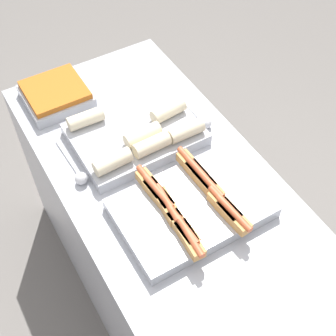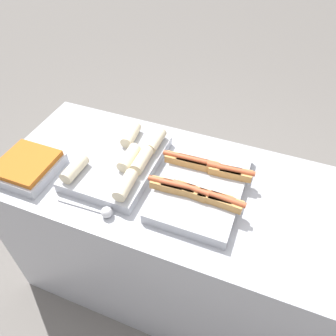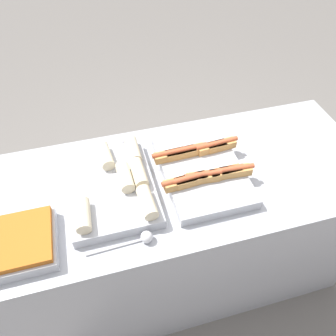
{
  "view_description": "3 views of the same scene",
  "coord_description": "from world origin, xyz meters",
  "px_view_note": "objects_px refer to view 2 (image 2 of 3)",
  "views": [
    {
      "loc": [
        0.8,
        -0.53,
        2.24
      ],
      "look_at": [
        -0.09,
        0.0,
        0.97
      ],
      "focal_mm": 50.0,
      "sensor_mm": 36.0,
      "label": 1
    },
    {
      "loc": [
        0.28,
        -0.93,
        1.96
      ],
      "look_at": [
        -0.09,
        0.0,
        0.97
      ],
      "focal_mm": 35.0,
      "sensor_mm": 36.0,
      "label": 2
    },
    {
      "loc": [
        -0.34,
        -0.92,
        1.99
      ],
      "look_at": [
        -0.09,
        0.0,
        0.97
      ],
      "focal_mm": 35.0,
      "sensor_mm": 36.0,
      "label": 3
    }
  ],
  "objects_px": {
    "serving_spoon_near": "(102,211)",
    "tray_wraps": "(120,161)",
    "serving_spoon_far": "(154,132)",
    "tray_side_front": "(28,167)",
    "tray_hotdogs": "(201,184)"
  },
  "relations": [
    {
      "from": "serving_spoon_near",
      "to": "serving_spoon_far",
      "type": "distance_m",
      "value": 0.54
    },
    {
      "from": "tray_hotdogs",
      "to": "serving_spoon_near",
      "type": "relative_size",
      "value": 1.97
    },
    {
      "from": "serving_spoon_near",
      "to": "serving_spoon_far",
      "type": "bearing_deg",
      "value": 90.31
    },
    {
      "from": "serving_spoon_far",
      "to": "tray_wraps",
      "type": "bearing_deg",
      "value": -101.67
    },
    {
      "from": "tray_hotdogs",
      "to": "serving_spoon_far",
      "type": "bearing_deg",
      "value": 141.02
    },
    {
      "from": "tray_wraps",
      "to": "tray_side_front",
      "type": "relative_size",
      "value": 1.86
    },
    {
      "from": "serving_spoon_near",
      "to": "tray_side_front",
      "type": "bearing_deg",
      "value": 168.45
    },
    {
      "from": "tray_hotdogs",
      "to": "serving_spoon_near",
      "type": "distance_m",
      "value": 0.43
    },
    {
      "from": "tray_hotdogs",
      "to": "serving_spoon_far",
      "type": "height_order",
      "value": "tray_hotdogs"
    },
    {
      "from": "serving_spoon_far",
      "to": "tray_hotdogs",
      "type": "bearing_deg",
      "value": -38.98
    },
    {
      "from": "tray_side_front",
      "to": "serving_spoon_near",
      "type": "bearing_deg",
      "value": -11.55
    },
    {
      "from": "serving_spoon_near",
      "to": "tray_wraps",
      "type": "bearing_deg",
      "value": 102.26
    },
    {
      "from": "tray_wraps",
      "to": "serving_spoon_far",
      "type": "height_order",
      "value": "tray_wraps"
    },
    {
      "from": "tray_hotdogs",
      "to": "serving_spoon_near",
      "type": "bearing_deg",
      "value": -140.75
    },
    {
      "from": "tray_wraps",
      "to": "serving_spoon_far",
      "type": "distance_m",
      "value": 0.28
    }
  ]
}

